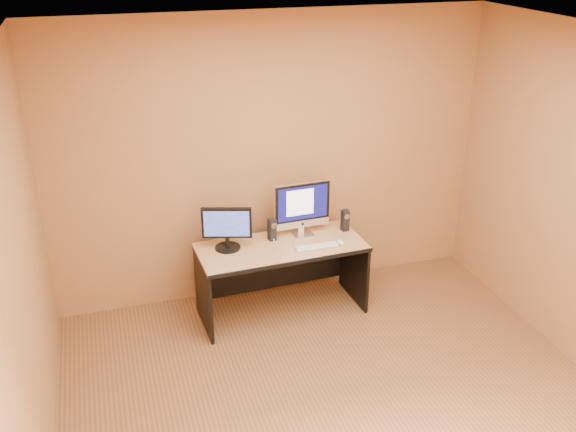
# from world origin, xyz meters

# --- Properties ---
(floor) EXTENTS (4.00, 4.00, 0.00)m
(floor) POSITION_xyz_m (0.00, 0.00, 0.00)
(floor) COLOR brown
(floor) RESTS_ON ground
(walls) EXTENTS (4.00, 4.00, 2.60)m
(walls) POSITION_xyz_m (0.00, 0.00, 1.30)
(walls) COLOR #94653B
(walls) RESTS_ON ground
(ceiling) EXTENTS (4.00, 4.00, 0.00)m
(ceiling) POSITION_xyz_m (0.00, 0.00, 2.60)
(ceiling) COLOR white
(ceiling) RESTS_ON walls
(desk) EXTENTS (1.48, 0.70, 0.67)m
(desk) POSITION_xyz_m (-0.05, 1.51, 0.34)
(desk) COLOR tan
(desk) RESTS_ON ground
(imac) EXTENTS (0.53, 0.22, 0.50)m
(imac) POSITION_xyz_m (0.20, 1.67, 0.92)
(imac) COLOR silver
(imac) RESTS_ON desk
(second_monitor) EXTENTS (0.48, 0.34, 0.38)m
(second_monitor) POSITION_xyz_m (-0.51, 1.60, 0.86)
(second_monitor) COLOR black
(second_monitor) RESTS_ON desk
(speaker_left) EXTENTS (0.07, 0.08, 0.20)m
(speaker_left) POSITION_xyz_m (-0.09, 1.65, 0.77)
(speaker_left) COLOR black
(speaker_left) RESTS_ON desk
(speaker_right) EXTENTS (0.07, 0.07, 0.20)m
(speaker_right) POSITION_xyz_m (0.60, 1.64, 0.77)
(speaker_right) COLOR black
(speaker_right) RESTS_ON desk
(keyboard) EXTENTS (0.39, 0.11, 0.02)m
(keyboard) POSITION_xyz_m (0.23, 1.39, 0.68)
(keyboard) COLOR silver
(keyboard) RESTS_ON desk
(mouse) EXTENTS (0.06, 0.10, 0.03)m
(mouse) POSITION_xyz_m (0.46, 1.40, 0.69)
(mouse) COLOR white
(mouse) RESTS_ON desk
(cable_a) EXTENTS (0.09, 0.19, 0.01)m
(cable_a) POSITION_xyz_m (0.22, 1.78, 0.68)
(cable_a) COLOR black
(cable_a) RESTS_ON desk
(cable_b) EXTENTS (0.05, 0.16, 0.01)m
(cable_b) POSITION_xyz_m (0.22, 1.79, 0.68)
(cable_b) COLOR black
(cable_b) RESTS_ON desk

